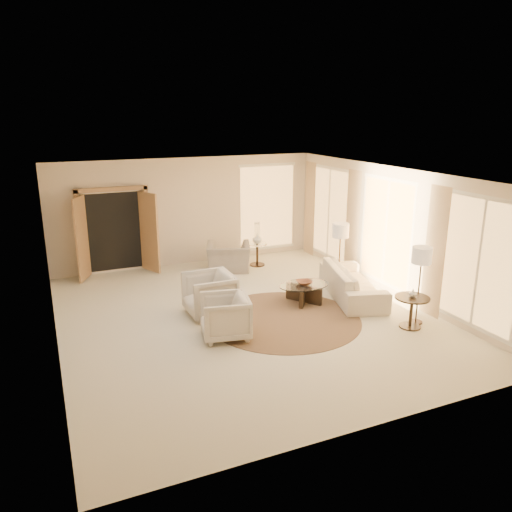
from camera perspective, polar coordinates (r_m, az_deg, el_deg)
name	(u,v)px	position (r m, az deg, el deg)	size (l,w,h in m)	color
room	(245,249)	(9.56, -1.24, 0.83)	(7.04, 8.04, 2.83)	beige
windows_right	(388,233)	(11.37, 14.87, 2.54)	(0.10, 6.40, 2.40)	#FFBE66
window_back_corner	(267,207)	(14.00, 1.31, 5.59)	(1.70, 0.10, 2.40)	#FFBE66
curtains_right	(362,227)	(12.05, 12.04, 3.24)	(0.06, 5.20, 2.60)	tan
french_doors	(115,232)	(12.77, -15.81, 2.63)	(1.95, 0.66, 2.16)	#A98054
area_rug	(284,319)	(9.88, 3.19, -7.22)	(3.02, 3.02, 0.01)	#3E2A1C
sofa	(352,282)	(11.12, 10.96, -2.95)	(2.32, 0.91, 0.68)	beige
armchair_left	(209,292)	(9.98, -5.36, -4.16)	(0.91, 0.86, 0.94)	beige
armchair_right	(225,315)	(9.01, -3.57, -6.71)	(0.83, 0.78, 0.86)	beige
accent_chair	(228,253)	(12.70, -3.17, 0.39)	(1.08, 0.70, 0.94)	gray
coffee_table	(304,291)	(10.67, 5.49, -4.01)	(1.14, 1.14, 0.41)	black
end_table	(412,307)	(9.82, 17.35, -5.55)	(0.64, 0.64, 0.61)	black
side_table	(257,252)	(13.14, 0.14, 0.46)	(0.52, 0.52, 0.60)	black
floor_lamp_near	(341,233)	(11.32, 9.64, 2.56)	(0.37, 0.37, 1.53)	black
floor_lamp_far	(422,259)	(9.79, 18.40, -0.30)	(0.37, 0.37, 1.51)	black
bowl	(304,283)	(10.61, 5.52, -3.04)	(0.33, 0.33, 0.08)	brown
end_vase	(413,293)	(9.73, 17.48, -4.10)	(0.15, 0.15, 0.16)	white
side_vase	(257,239)	(13.04, 0.14, 2.00)	(0.25, 0.25, 0.26)	white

